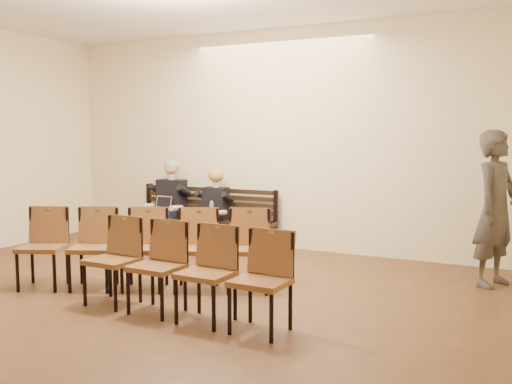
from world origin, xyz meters
TOP-DOWN VIEW (x-y plane):
  - ground at (0.00, 0.00)m, footprint 10.00×10.00m
  - room_walls at (0.00, 0.79)m, footprint 8.02×10.01m
  - bench at (-1.27, 4.65)m, footprint 2.60×0.90m
  - seated_man at (-1.86, 4.53)m, footprint 0.58×0.81m
  - seated_woman at (-0.99, 4.53)m, footprint 0.49×0.69m
  - laptop at (-1.89, 4.31)m, footprint 0.33×0.28m
  - water_bottle at (-0.88, 4.32)m, footprint 0.07×0.07m
  - bag at (-0.30, 4.75)m, footprint 0.48×0.39m
  - passerby at (3.30, 4.05)m, footprint 0.80×0.94m
  - chair_row_front at (-0.41, 1.99)m, footprint 2.95×1.69m
  - chair_row_back at (0.57, 1.32)m, footprint 2.35×0.61m

SIDE VIEW (x-z plane):
  - ground at x=0.00m, z-range 0.00..0.00m
  - bag at x=-0.30m, z-range 0.00..0.31m
  - bench at x=-1.27m, z-range 0.00..0.45m
  - chair_row_back at x=0.57m, z-range 0.00..0.96m
  - chair_row_front at x=-0.41m, z-range 0.00..0.98m
  - water_bottle at x=-0.88m, z-range 0.45..0.67m
  - laptop at x=-1.89m, z-range 0.45..0.67m
  - seated_woman at x=-0.99m, z-range 0.00..1.15m
  - seated_man at x=-1.86m, z-range 0.00..1.40m
  - passerby at x=3.30m, z-range 0.00..2.19m
  - room_walls at x=0.00m, z-range 0.78..4.29m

